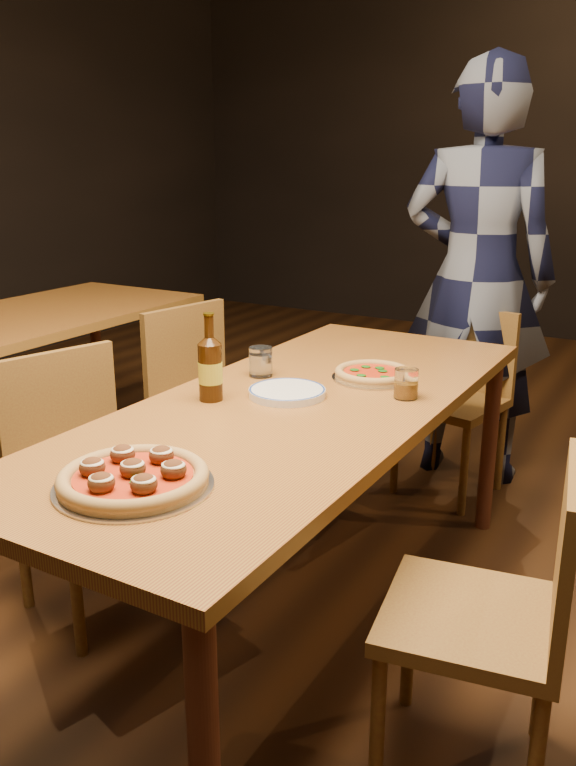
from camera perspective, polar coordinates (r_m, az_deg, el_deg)
The scene contains 13 objects.
ground at distance 2.55m, azimuth 0.59°, elevation -17.64°, with size 9.00×9.00×0.00m, color black.
table_main at distance 2.23m, azimuth 0.65°, elevation -3.16°, with size 0.80×2.00×0.75m.
chair_main_nw at distance 2.47m, azimuth -14.65°, elevation -7.56°, with size 0.41×0.41×0.89m, color brown, non-canonical shape.
chair_main_sw at distance 3.02m, azimuth -5.22°, elevation -2.31°, with size 0.42×0.42×0.91m, color brown, non-canonical shape.
chair_main_e at distance 1.86m, azimuth 13.83°, elevation -16.82°, with size 0.40×0.40×0.86m, color brown, non-canonical shape.
chair_end at distance 3.32m, azimuth 12.36°, elevation -1.38°, with size 0.39×0.39×0.84m, color brown, non-canonical shape.
pizza_meatball at distance 1.68m, azimuth -11.74°, elevation -7.05°, with size 0.35×0.35×0.06m.
pizza_margherita at distance 2.44m, azimuth 6.51°, elevation 0.72°, with size 0.27×0.27×0.04m.
plate_stack at distance 2.25m, azimuth -0.07°, elevation -0.73°, with size 0.23×0.23×0.02m, color white.
beer_bottle at distance 2.21m, azimuth -5.95°, elevation 0.99°, with size 0.07×0.07×0.26m.
water_glass at distance 2.45m, azimuth -2.10°, elevation 1.64°, with size 0.08×0.08×0.10m, color white.
amber_glass at distance 2.25m, azimuth 9.01°, elevation -0.05°, with size 0.07×0.07×0.09m, color #995A11.
diner at distance 3.45m, azimuth 14.28°, elevation 7.82°, with size 0.68×0.44×1.86m, color black.
Camera 1 is at (1.03, -1.82, 1.45)m, focal length 35.00 mm.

